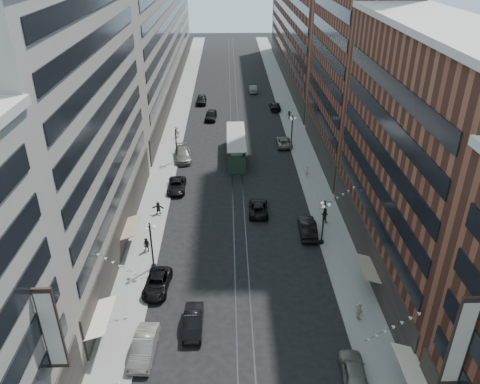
{
  "coord_description": "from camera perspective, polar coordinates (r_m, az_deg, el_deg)",
  "views": [
    {
      "loc": [
        -1.21,
        -11.68,
        30.44
      ],
      "look_at": [
        0.06,
        35.46,
        5.0
      ],
      "focal_mm": 35.0,
      "sensor_mm": 36.0,
      "label": 1
    }
  ],
  "objects": [
    {
      "name": "sidewalk_east",
      "position": [
        87.99,
        6.6,
        7.97
      ],
      "size": [
        4.0,
        180.0,
        0.15
      ],
      "primitive_type": "cube",
      "color": "gray",
      "rests_on": "ground"
    },
    {
      "name": "sidewalk_west",
      "position": [
        87.69,
        -7.92,
        7.81
      ],
      "size": [
        4.0,
        180.0,
        0.15
      ],
      "primitive_type": "cube",
      "color": "gray",
      "rests_on": "ground"
    },
    {
      "name": "lamppost_se_far",
      "position": [
        52.57,
        10.14,
        -3.49
      ],
      "size": [
        1.03,
        1.14,
        5.52
      ],
      "color": "black",
      "rests_on": "sidewalk_east"
    },
    {
      "name": "car_8",
      "position": [
        74.01,
        -7.0,
        4.57
      ],
      "size": [
        3.2,
        6.25,
        1.73
      ],
      "primitive_type": "imported",
      "rotation": [
        0.0,
        0.0,
        0.13
      ],
      "color": "#626057",
      "rests_on": "ground"
    },
    {
      "name": "car_7",
      "position": [
        64.81,
        -7.73,
        0.77
      ],
      "size": [
        2.47,
        5.19,
        1.43
      ],
      "primitive_type": "imported",
      "rotation": [
        0.0,
        0.0,
        0.02
      ],
      "color": "black",
      "rests_on": "ground"
    },
    {
      "name": "rail_east",
      "position": [
        87.18,
        -0.19,
        7.92
      ],
      "size": [
        0.12,
        180.0,
        0.02
      ],
      "primitive_type": "cube",
      "color": "#2D2D33",
      "rests_on": "ground"
    },
    {
      "name": "pedestrian_4",
      "position": [
        44.65,
        14.33,
        -13.91
      ],
      "size": [
        0.83,
        1.16,
        1.81
      ],
      "primitive_type": "imported",
      "rotation": [
        0.0,
        0.0,
        1.94
      ],
      "color": "#B5AE96",
      "rests_on": "sidewalk_east"
    },
    {
      "name": "streetcar",
      "position": [
        74.03,
        -0.48,
        5.46
      ],
      "size": [
        2.88,
        13.0,
        3.6
      ],
      "color": "#223629",
      "rests_on": "ground"
    },
    {
      "name": "lamppost_sw_mid",
      "position": [
        72.51,
        -7.79,
        5.92
      ],
      "size": [
        1.03,
        1.14,
        5.52
      ],
      "color": "black",
      "rests_on": "sidewalk_west"
    },
    {
      "name": "car_9",
      "position": [
        100.78,
        -4.74,
        11.18
      ],
      "size": [
        2.07,
        5.1,
        1.73
      ],
      "primitive_type": "imported",
      "rotation": [
        0.0,
        0.0,
        0.01
      ],
      "color": "black",
      "rests_on": "ground"
    },
    {
      "name": "building_west_mid",
      "position": [
        50.16,
        -19.97,
        7.49
      ],
      "size": [
        8.0,
        36.0,
        28.0
      ],
      "primitive_type": "cube",
      "color": "gray",
      "rests_on": "ground"
    },
    {
      "name": "building_east_far",
      "position": [
        119.52,
        7.68,
        19.23
      ],
      "size": [
        8.0,
        72.0,
        24.0
      ],
      "primitive_type": "cube",
      "color": "brown",
      "rests_on": "ground"
    },
    {
      "name": "lamppost_sw_far",
      "position": [
        48.84,
        -10.75,
        -6.27
      ],
      "size": [
        1.03,
        1.14,
        5.52
      ],
      "color": "black",
      "rests_on": "sidewalk_west"
    },
    {
      "name": "lamppost_se_mid",
      "position": [
        77.42,
        6.35,
        7.48
      ],
      "size": [
        1.03,
        1.14,
        5.52
      ],
      "color": "black",
      "rests_on": "sidewalk_east"
    },
    {
      "name": "car_extra_0",
      "position": [
        59.03,
        2.25,
        -1.92
      ],
      "size": [
        2.55,
        5.17,
        1.41
      ],
      "primitive_type": "imported",
      "rotation": [
        0.0,
        0.0,
        3.1
      ],
      "color": "black",
      "rests_on": "ground"
    },
    {
      "name": "car_5",
      "position": [
        42.96,
        -5.71,
        -15.5
      ],
      "size": [
        1.66,
        4.72,
        1.55
      ],
      "primitive_type": "imported",
      "rotation": [
        0.0,
        0.0,
        -0.0
      ],
      "color": "black",
      "rests_on": "ground"
    },
    {
      "name": "rail_west",
      "position": [
        87.16,
        -1.12,
        7.91
      ],
      "size": [
        0.12,
        180.0,
        0.02
      ],
      "primitive_type": "cube",
      "color": "#2D2D33",
      "rests_on": "ground"
    },
    {
      "name": "ground",
      "position": [
        77.88,
        -0.53,
        5.34
      ],
      "size": [
        220.0,
        220.0,
        0.0
      ],
      "primitive_type": "plane",
      "color": "black",
      "rests_on": "ground"
    },
    {
      "name": "building_west_far",
      "position": [
        110.22,
        -10.31,
        18.82
      ],
      "size": [
        8.0,
        90.0,
        26.0
      ],
      "primitive_type": "cube",
      "color": "gray",
      "rests_on": "ground"
    },
    {
      "name": "car_13",
      "position": [
        91.09,
        -3.57,
        9.34
      ],
      "size": [
        2.43,
        5.23,
        1.73
      ],
      "primitive_type": "imported",
      "rotation": [
        0.0,
        0.0,
        -0.08
      ],
      "color": "black",
      "rests_on": "ground"
    },
    {
      "name": "pedestrian_5",
      "position": [
        59.32,
        -9.94,
        -1.92
      ],
      "size": [
        1.55,
        0.56,
        1.63
      ],
      "primitive_type": "imported",
      "rotation": [
        0.0,
        0.0,
        -0.09
      ],
      "color": "black",
      "rests_on": "sidewalk_west"
    },
    {
      "name": "pedestrian_8",
      "position": [
        68.59,
        8.12,
        2.57
      ],
      "size": [
        0.68,
        0.68,
        1.58
      ],
      "primitive_type": "imported",
      "rotation": [
        0.0,
        0.0,
        3.92
      ],
      "color": "beige",
      "rests_on": "sidewalk_east"
    },
    {
      "name": "pedestrian_2",
      "position": [
        52.57,
        -11.31,
        -6.35
      ],
      "size": [
        0.93,
        0.72,
        1.69
      ],
      "primitive_type": "imported",
      "rotation": [
        0.0,
        0.0,
        -0.37
      ],
      "color": "black",
      "rests_on": "sidewalk_west"
    },
    {
      "name": "pedestrian_9",
      "position": [
        91.19,
        6.02,
        9.31
      ],
      "size": [
        1.1,
        0.75,
        1.58
      ],
      "primitive_type": "imported",
      "rotation": [
        0.0,
        0.0,
        -0.36
      ],
      "color": "black",
      "rests_on": "sidewalk_east"
    },
    {
      "name": "car_4",
      "position": [
        40.0,
        13.69,
        -20.52
      ],
      "size": [
        2.25,
        4.89,
        1.63
      ],
      "primitive_type": "imported",
      "rotation": [
        0.0,
        0.0,
        3.07
      ],
      "color": "slate",
      "rests_on": "ground"
    },
    {
      "name": "building_east_mid",
      "position": [
        47.39,
        21.24,
        3.43
      ],
      "size": [
        8.0,
        30.0,
        24.0
      ],
      "primitive_type": "cube",
      "color": "brown",
      "rests_on": "ground"
    },
    {
      "name": "car_14",
      "position": [
        108.43,
        1.58,
        12.45
      ],
      "size": [
        1.76,
        4.74,
        1.55
      ],
      "primitive_type": "imported",
      "rotation": [
        0.0,
        0.0,
        3.17
      ],
      "color": "#66625A",
      "rests_on": "ground"
    },
    {
      "name": "car_2",
      "position": [
        47.54,
        -10.07,
        -10.91
      ],
      "size": [
        2.72,
        5.2,
        1.4
      ],
      "primitive_type": "imported",
      "rotation": [
        0.0,
        0.0,
        -0.08
      ],
      "color": "black",
      "rests_on": "ground"
    },
    {
      "name": "car_10",
      "position": [
        55.27,
        8.23,
        -4.33
      ],
      "size": [
        2.01,
        5.33,
        1.74
      ],
      "primitive_type": "imported",
      "rotation": [
        0.0,
        0.0,
        3.11
      ],
      "color": "black",
      "rests_on": "ground"
    },
    {
      "name": "car_11",
      "position": [
        79.01,
        5.35,
        6.11
      ],
      "size": [
        2.46,
        5.1,
        1.4
      ],
      "primitive_type": "imported",
      "rotation": [
        0.0,
        0.0,
        3.11
      ],
      "color": "slate",
      "rests_on": "ground"
    },
    {
      "name": "building_east_tower",
      "position": [
        70.72,
        14.27,
        19.88
      ],
      "size": [
        8.0,
        26.0,
        42.0
      ],
      "primitive_type": "cube",
      "color": "brown",
      "rests_on": "ground"
    },
    {
      "name": "car_12",
      "position": [
        96.85,
        4.3,
        10.4
      ],
      "size": [
        2.12,
        5.09,
        1.47
      ],
      "primitive_type": "imported",
      "rotation": [
        0.0,
        0.0,
        3.15
      ],
      "color": "black",
      "rests_on": "ground"
    },
    {
      "name": "car_1",
      "position": [
        41.46,
        -11.62,
        -17.99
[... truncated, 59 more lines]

